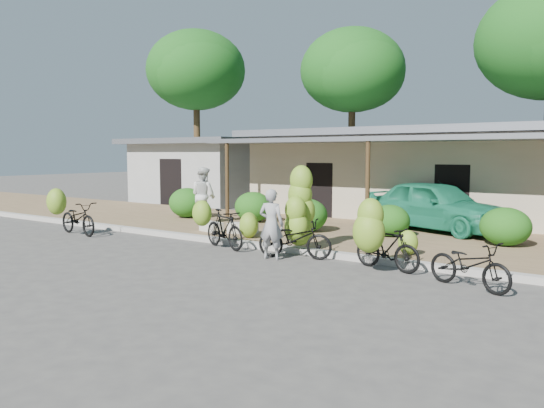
{
  "coord_description": "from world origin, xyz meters",
  "views": [
    {
      "loc": [
        6.9,
        -8.89,
        2.45
      ],
      "look_at": [
        -0.58,
        1.81,
        1.2
      ],
      "focal_mm": 35.0,
      "sensor_mm": 36.0,
      "label": 1
    }
  ],
  "objects_px": {
    "bike_right": "(380,239)",
    "teal_van": "(436,205)",
    "sack_near": "(243,228)",
    "bike_left": "(221,227)",
    "bike_far_right": "(469,265)",
    "tree_far_center": "(350,69)",
    "bike_far_left": "(75,216)",
    "tree_back_left": "(195,69)",
    "bystander": "(203,195)",
    "sack_far": "(211,227)",
    "bike_center": "(298,222)",
    "vendor": "(271,224)"
  },
  "relations": [
    {
      "from": "tree_far_center",
      "to": "bike_center",
      "type": "height_order",
      "value": "tree_far_center"
    },
    {
      "from": "bike_center",
      "to": "bystander",
      "type": "height_order",
      "value": "bike_center"
    },
    {
      "from": "bike_center",
      "to": "bystander",
      "type": "xyz_separation_m",
      "value": [
        -5.28,
        2.49,
        0.24
      ]
    },
    {
      "from": "bike_center",
      "to": "bike_far_right",
      "type": "relative_size",
      "value": 1.22
    },
    {
      "from": "bike_far_left",
      "to": "bystander",
      "type": "height_order",
      "value": "bystander"
    },
    {
      "from": "sack_far",
      "to": "vendor",
      "type": "relative_size",
      "value": 0.46
    },
    {
      "from": "tree_far_center",
      "to": "sack_far",
      "type": "bearing_deg",
      "value": -81.01
    },
    {
      "from": "bike_center",
      "to": "bike_far_right",
      "type": "xyz_separation_m",
      "value": [
        4.19,
        -0.81,
        -0.38
      ]
    },
    {
      "from": "bike_right",
      "to": "tree_far_center",
      "type": "bearing_deg",
      "value": 40.74
    },
    {
      "from": "sack_near",
      "to": "bystander",
      "type": "height_order",
      "value": "bystander"
    },
    {
      "from": "tree_far_center",
      "to": "vendor",
      "type": "distance_m",
      "value": 17.15
    },
    {
      "from": "sack_near",
      "to": "bystander",
      "type": "relative_size",
      "value": 0.45
    },
    {
      "from": "bike_right",
      "to": "vendor",
      "type": "relative_size",
      "value": 1.0
    },
    {
      "from": "bike_left",
      "to": "sack_near",
      "type": "xyz_separation_m",
      "value": [
        -0.71,
        1.82,
        -0.31
      ]
    },
    {
      "from": "bike_right",
      "to": "teal_van",
      "type": "bearing_deg",
      "value": 18.83
    },
    {
      "from": "bike_right",
      "to": "teal_van",
      "type": "relative_size",
      "value": 0.37
    },
    {
      "from": "bike_left",
      "to": "vendor",
      "type": "xyz_separation_m",
      "value": [
        1.82,
        -0.34,
        0.24
      ]
    },
    {
      "from": "sack_far",
      "to": "vendor",
      "type": "height_order",
      "value": "vendor"
    },
    {
      "from": "sack_far",
      "to": "vendor",
      "type": "xyz_separation_m",
      "value": [
        3.55,
        -1.92,
        0.56
      ]
    },
    {
      "from": "bike_center",
      "to": "bike_far_right",
      "type": "height_order",
      "value": "bike_center"
    },
    {
      "from": "tree_far_center",
      "to": "teal_van",
      "type": "height_order",
      "value": "tree_far_center"
    },
    {
      "from": "teal_van",
      "to": "bike_center",
      "type": "bearing_deg",
      "value": -177.58
    },
    {
      "from": "sack_near",
      "to": "tree_far_center",
      "type": "bearing_deg",
      "value": 103.46
    },
    {
      "from": "bike_far_right",
      "to": "sack_near",
      "type": "xyz_separation_m",
      "value": [
        -7.02,
        2.31,
        -0.17
      ]
    },
    {
      "from": "tree_far_center",
      "to": "bike_center",
      "type": "xyz_separation_m",
      "value": [
        5.92,
        -14.4,
        -5.94
      ]
    },
    {
      "from": "bike_far_left",
      "to": "vendor",
      "type": "xyz_separation_m",
      "value": [
        6.94,
        0.4,
        0.23
      ]
    },
    {
      "from": "teal_van",
      "to": "sack_near",
      "type": "bearing_deg",
      "value": 149.8
    },
    {
      "from": "bike_left",
      "to": "bystander",
      "type": "height_order",
      "value": "bystander"
    },
    {
      "from": "bike_left",
      "to": "tree_back_left",
      "type": "bearing_deg",
      "value": 63.15
    },
    {
      "from": "sack_near",
      "to": "bike_right",
      "type": "bearing_deg",
      "value": -21.09
    },
    {
      "from": "sack_near",
      "to": "bike_left",
      "type": "bearing_deg",
      "value": -68.6
    },
    {
      "from": "teal_van",
      "to": "bike_far_left",
      "type": "bearing_deg",
      "value": 144.98
    },
    {
      "from": "tree_back_left",
      "to": "bike_far_left",
      "type": "xyz_separation_m",
      "value": [
        6.69,
        -12.48,
        -6.5
      ]
    },
    {
      "from": "bike_center",
      "to": "bike_right",
      "type": "height_order",
      "value": "bike_center"
    },
    {
      "from": "bike_far_left",
      "to": "bike_center",
      "type": "bearing_deg",
      "value": -74.37
    },
    {
      "from": "bystander",
      "to": "teal_van",
      "type": "xyz_separation_m",
      "value": [
        6.87,
        2.8,
        -0.18
      ]
    },
    {
      "from": "bystander",
      "to": "sack_far",
      "type": "bearing_deg",
      "value": 146.09
    },
    {
      "from": "bike_far_right",
      "to": "vendor",
      "type": "height_order",
      "value": "vendor"
    },
    {
      "from": "bike_right",
      "to": "teal_van",
      "type": "distance_m",
      "value": 5.82
    },
    {
      "from": "bike_far_left",
      "to": "bike_center",
      "type": "height_order",
      "value": "bike_center"
    },
    {
      "from": "tree_far_center",
      "to": "vendor",
      "type": "xyz_separation_m",
      "value": [
        5.63,
        -15.07,
        -5.95
      ]
    },
    {
      "from": "bike_center",
      "to": "tree_back_left",
      "type": "bearing_deg",
      "value": 34.11
    },
    {
      "from": "bike_right",
      "to": "bike_far_left",
      "type": "bearing_deg",
      "value": 105.31
    },
    {
      "from": "bike_center",
      "to": "sack_far",
      "type": "bearing_deg",
      "value": 55.43
    },
    {
      "from": "tree_far_center",
      "to": "sack_near",
      "type": "height_order",
      "value": "tree_far_center"
    },
    {
      "from": "bike_far_left",
      "to": "vendor",
      "type": "bearing_deg",
      "value": -79.48
    },
    {
      "from": "tree_back_left",
      "to": "sack_far",
      "type": "distance_m",
      "value": 15.86
    },
    {
      "from": "sack_far",
      "to": "bystander",
      "type": "height_order",
      "value": "bystander"
    },
    {
      "from": "tree_far_center",
      "to": "bike_far_left",
      "type": "bearing_deg",
      "value": -94.84
    },
    {
      "from": "bike_left",
      "to": "bike_far_right",
      "type": "xyz_separation_m",
      "value": [
        6.31,
        -0.49,
        -0.14
      ]
    }
  ]
}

